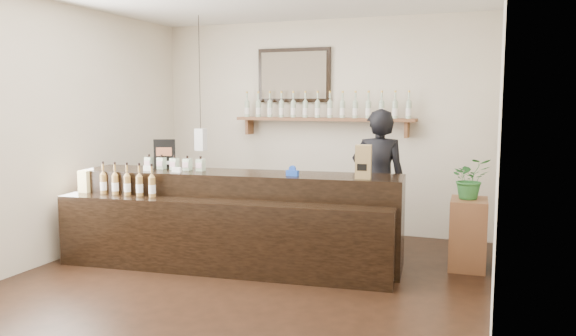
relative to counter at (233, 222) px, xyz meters
The scene contains 10 objects.
ground 0.82m from the counter, 57.93° to the right, with size 5.00×5.00×0.00m, color black.
room_shell 1.41m from the counter, 57.93° to the right, with size 5.00×5.00×5.00m.
back_wall_decor 2.23m from the counter, 83.08° to the left, with size 2.66×0.96×1.69m.
counter is the anchor object (origin of this frame).
promo_sign 1.13m from the counter, behind, with size 0.23×0.12×0.33m.
paper_bag 1.54m from the counter, ahead, with size 0.17×0.13×0.34m.
tape_dispenser 0.86m from the counter, ahead, with size 0.13×0.05×0.11m.
side_cabinet 2.47m from the counter, 17.45° to the left, with size 0.38×0.52×0.73m.
potted_plant 2.52m from the counter, 17.45° to the left, with size 0.39×0.33×0.43m, color #2B6D2E.
shopkeeper 1.74m from the counter, 35.74° to the left, with size 0.68×0.45×1.87m, color black.
Camera 1 is at (2.23, -4.70, 1.75)m, focal length 35.00 mm.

